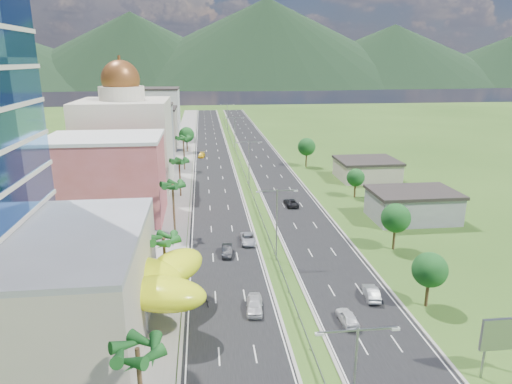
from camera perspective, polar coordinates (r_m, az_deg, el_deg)
name	(u,v)px	position (r m, az deg, el deg)	size (l,w,h in m)	color
ground	(288,293)	(59.94, 4.08, -12.49)	(500.00, 500.00, 0.00)	#2D5119
road_left	(213,154)	(144.49, -5.45, 4.71)	(11.00, 260.00, 0.04)	black
road_right	(260,153)	(145.54, 0.48, 4.87)	(11.00, 260.00, 0.04)	black
sidewalk_left	(182,155)	(144.61, -9.23, 4.60)	(7.00, 260.00, 0.12)	gray
median_guardrail	(241,164)	(127.14, -1.87, 3.46)	(0.10, 216.06, 0.76)	gray
streetlight_median_a	(354,379)	(36.00, 12.19, -21.93)	(6.04, 0.25, 11.00)	gray
streetlight_median_b	(277,218)	(66.18, 2.61, -3.21)	(6.04, 0.25, 11.00)	gray
streetlight_median_c	(249,160)	(104.43, -0.89, 4.08)	(6.04, 0.25, 11.00)	gray
streetlight_median_d	(235,130)	(148.56, -2.65, 7.72)	(6.04, 0.25, 11.00)	gray
streetlight_median_e	(227,114)	(193.10, -3.62, 9.68)	(6.04, 0.25, 11.00)	gray
lime_canopy	(120,281)	(54.09, -16.66, -10.59)	(18.00, 15.00, 7.40)	#DAEA16
pink_shophouse	(107,180)	(88.06, -18.10, 1.45)	(20.00, 15.00, 15.00)	#BC524D
domed_building	(125,138)	(109.44, -16.01, 6.47)	(20.00, 20.00, 28.70)	beige
midrise_grey	(144,135)	(134.26, -13.85, 6.89)	(16.00, 15.00, 16.00)	gray
midrise_beige	(152,129)	(156.08, -12.86, 7.66)	(16.00, 15.00, 13.00)	#BCAD9B
midrise_white	(158,114)	(178.47, -12.17, 9.55)	(16.00, 15.00, 18.00)	silver
billboard	(507,335)	(49.60, 28.93, -15.41)	(5.20, 0.35, 6.20)	gray
shed_near	(412,207)	(89.51, 18.97, -1.73)	(15.00, 10.00, 5.00)	gray
shed_far	(367,170)	(116.96, 13.67, 2.66)	(14.00, 12.00, 4.40)	#BCAD9B
palm_tree_a	(138,354)	(36.53, -14.58, -19.00)	(3.60, 3.60, 9.10)	#47301C
palm_tree_b	(164,241)	(58.05, -11.46, -6.06)	(3.60, 3.60, 8.10)	#47301C
palm_tree_c	(173,187)	(76.50, -10.37, 0.61)	(3.60, 3.60, 9.60)	#47301C
palm_tree_d	(179,163)	(99.02, -9.57, 3.65)	(3.60, 3.60, 8.60)	#47301C
palm_tree_e	(183,139)	(123.39, -9.07, 6.51)	(3.60, 3.60, 9.40)	#47301C
leafy_tree_lfar	(187,135)	(148.49, -8.67, 7.09)	(4.90, 4.90, 8.05)	#47301C
leafy_tree_ra	(430,270)	(58.58, 20.90, -9.09)	(4.20, 4.20, 6.90)	#47301C
leafy_tree_rb	(396,218)	(73.83, 17.08, -3.14)	(4.55, 4.55, 7.47)	#47301C
leafy_tree_rc	(356,178)	(100.08, 12.35, 1.76)	(3.85, 3.85, 6.33)	#47301C
leafy_tree_rd	(307,147)	(126.93, 6.34, 5.63)	(4.90, 4.90, 8.05)	#47301C
mountain_ridge	(267,87)	(507.27, 1.37, 13.01)	(860.00, 140.00, 90.00)	black
car_white_near_left	(254,305)	(55.65, -0.19, -13.89)	(1.89, 4.69, 1.60)	silver
car_dark_left	(227,250)	(70.21, -3.64, -7.30)	(1.52, 4.36, 1.44)	black
car_silver_mid_left	(248,239)	(74.44, -0.99, -5.87)	(2.34, 5.07, 1.41)	#B5B7BD
car_yellow_far_left	(202,155)	(140.51, -6.81, 4.62)	(1.82, 4.48, 1.30)	gold
car_white_near_right	(347,317)	(54.44, 11.36, -15.08)	(1.70, 4.24, 1.44)	white
car_silver_right	(371,293)	(60.06, 14.22, -12.08)	(1.56, 4.48, 1.48)	#9A9DA1
car_dark_far_right	(291,202)	(93.16, 4.39, -1.31)	(2.33, 5.05, 1.40)	black
motorcycle	(207,301)	(57.13, -6.12, -13.39)	(0.54, 1.79, 1.15)	black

